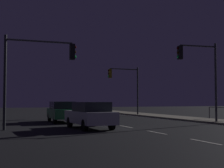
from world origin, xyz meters
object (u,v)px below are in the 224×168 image
at_px(traffic_light_overhead_east, 37,64).
at_px(traffic_light_near_left, 125,81).
at_px(car, 90,115).
at_px(traffic_light_far_left, 200,67).
at_px(car_oncoming, 62,111).

bearing_deg(traffic_light_overhead_east, traffic_light_near_left, 49.47).
height_order(car, traffic_light_overhead_east, traffic_light_overhead_east).
relative_size(car, traffic_light_overhead_east, 0.84).
xyz_separation_m(traffic_light_far_left, traffic_light_near_left, (-0.29, 12.84, -0.32)).
height_order(traffic_light_overhead_east, traffic_light_near_left, traffic_light_overhead_east).
bearing_deg(traffic_light_far_left, traffic_light_near_left, 91.28).
distance_m(car, traffic_light_overhead_east, 4.28).
distance_m(car_oncoming, traffic_light_overhead_east, 6.92).
xyz_separation_m(traffic_light_overhead_east, traffic_light_near_left, (11.08, 12.96, -0.06)).
bearing_deg(car, car_oncoming, 92.55).
xyz_separation_m(car, traffic_light_overhead_east, (-3.00, 0.67, 2.97)).
xyz_separation_m(car, traffic_light_far_left, (8.37, 0.79, 3.23)).
bearing_deg(car_oncoming, traffic_light_far_left, -32.47).
relative_size(traffic_light_far_left, traffic_light_overhead_east, 1.05).
height_order(car, car_oncoming, same).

